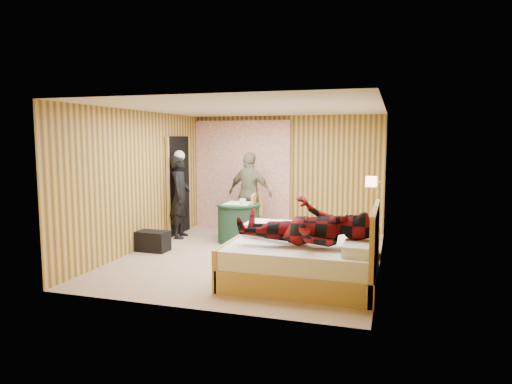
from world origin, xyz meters
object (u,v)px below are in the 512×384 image
(man_on_bed, at_px, (304,215))
(wall_lamp, at_px, (372,182))
(chair_far, at_px, (251,209))
(chair_near, at_px, (248,215))
(man_at_table, at_px, (250,194))
(duffel_bag, at_px, (151,241))
(woman_standing, at_px, (180,196))
(nightstand, at_px, (368,241))
(round_table, at_px, (239,222))
(bed, at_px, (305,259))

(man_on_bed, bearing_deg, wall_lamp, 66.43)
(chair_far, bearing_deg, chair_near, -57.58)
(chair_far, relative_size, man_at_table, 0.54)
(duffel_bag, distance_m, man_at_table, 2.35)
(chair_far, distance_m, woman_standing, 1.47)
(nightstand, xyz_separation_m, chair_far, (-2.43, 1.06, 0.28))
(man_at_table, bearing_deg, round_table, 102.79)
(round_table, distance_m, man_on_bed, 2.95)
(chair_near, height_order, man_at_table, man_at_table)
(chair_far, height_order, woman_standing, woman_standing)
(chair_far, relative_size, woman_standing, 0.55)
(bed, bearing_deg, man_at_table, 121.29)
(nightstand, relative_size, chair_far, 0.57)
(wall_lamp, bearing_deg, man_on_bed, -113.57)
(bed, bearing_deg, chair_far, 121.28)
(bed, height_order, woman_standing, woman_standing)
(woman_standing, xyz_separation_m, man_on_bed, (3.00, -2.36, 0.14))
(chair_near, bearing_deg, man_at_table, -175.27)
(duffel_bag, bearing_deg, chair_near, 40.50)
(man_at_table, height_order, man_on_bed, man_on_bed)
(chair_near, relative_size, man_on_bed, 0.53)
(chair_near, xyz_separation_m, man_at_table, (-0.19, 0.71, 0.32))
(wall_lamp, bearing_deg, chair_far, 153.86)
(man_at_table, distance_m, man_on_bed, 3.49)
(bed, distance_m, nightstand, 1.86)
(chair_far, distance_m, man_on_bed, 3.47)
(nightstand, xyz_separation_m, duffel_bag, (-3.73, -0.75, -0.08))
(wall_lamp, bearing_deg, man_at_table, 153.31)
(chair_far, bearing_deg, round_table, -73.20)
(wall_lamp, xyz_separation_m, bed, (-0.80, -1.54, -0.98))
(nightstand, bearing_deg, bed, -114.03)
(man_at_table, bearing_deg, woman_standing, 40.73)
(man_at_table, bearing_deg, chair_near, 117.41)
(bed, xyz_separation_m, man_at_table, (-1.70, 2.80, 0.54))
(round_table, relative_size, woman_standing, 0.51)
(chair_far, bearing_deg, nightstand, -4.50)
(bed, distance_m, woman_standing, 3.69)
(chair_near, relative_size, man_at_table, 0.54)
(woman_standing, relative_size, man_at_table, 0.98)
(wall_lamp, distance_m, chair_far, 2.86)
(chair_far, xyz_separation_m, man_on_bed, (1.70, -2.99, 0.45))
(duffel_bag, bearing_deg, wall_lamp, 11.27)
(wall_lamp, bearing_deg, nightstand, 105.63)
(woman_standing, relative_size, man_on_bed, 0.95)
(bed, xyz_separation_m, nightstand, (0.76, 1.70, -0.06))
(bed, height_order, round_table, bed)
(man_on_bed, bearing_deg, duffel_bag, 158.56)
(chair_far, distance_m, man_at_table, 0.33)
(round_table, bearing_deg, duffel_bag, -138.32)
(nightstand, bearing_deg, chair_far, 156.44)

